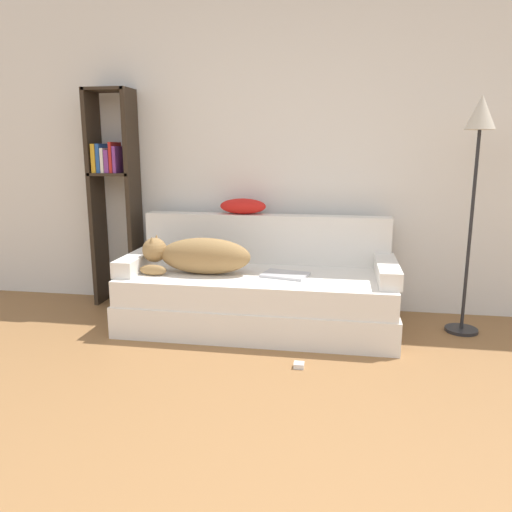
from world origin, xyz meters
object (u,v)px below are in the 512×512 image
object	(u,v)px
couch	(258,300)
floor_lamp	(478,148)
laptop	(285,275)
bookshelf	(113,187)
dog	(198,255)
throw_pillow	(243,206)
power_adapter	(299,365)

from	to	relation	value
couch	floor_lamp	bearing A→B (deg)	5.52
laptop	bookshelf	bearing A→B (deg)	176.28
dog	floor_lamp	distance (m)	2.11
couch	throw_pillow	size ratio (longest dim) A/B	5.39
laptop	dog	bearing A→B (deg)	-163.81
bookshelf	power_adapter	bearing A→B (deg)	-32.95
dog	power_adapter	distance (m)	1.14
couch	power_adapter	distance (m)	0.80
dog	bookshelf	bearing A→B (deg)	150.44
laptop	power_adapter	distance (m)	0.77
throw_pillow	floor_lamp	size ratio (longest dim) A/B	0.22
throw_pillow	power_adapter	bearing A→B (deg)	-62.37
bookshelf	power_adapter	size ratio (longest dim) A/B	28.57
laptop	bookshelf	size ratio (longest dim) A/B	0.20
dog	power_adapter	xyz separation A→B (m)	(0.81, -0.59, -0.54)
power_adapter	laptop	bearing A→B (deg)	104.41
bookshelf	laptop	bearing A→B (deg)	-16.77
throw_pillow	power_adapter	xyz separation A→B (m)	(0.56, -1.07, -0.86)
laptop	power_adapter	world-z (taller)	laptop
laptop	power_adapter	size ratio (longest dim) A/B	5.74
power_adapter	throw_pillow	bearing A→B (deg)	117.63
dog	laptop	distance (m)	0.66
dog	power_adapter	bearing A→B (deg)	-36.32
couch	throw_pillow	bearing A→B (deg)	116.08
dog	throw_pillow	size ratio (longest dim) A/B	2.20
couch	dog	distance (m)	0.57
power_adapter	dog	bearing A→B (deg)	143.68
dog	floor_lamp	size ratio (longest dim) A/B	0.49
power_adapter	bookshelf	bearing A→B (deg)	147.05
throw_pillow	bookshelf	size ratio (longest dim) A/B	0.21
couch	floor_lamp	distance (m)	1.89
bookshelf	dog	bearing A→B (deg)	-29.56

